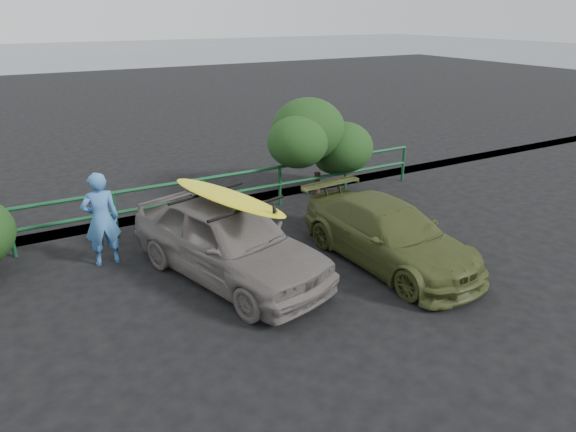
% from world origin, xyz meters
% --- Properties ---
extents(ground, '(80.00, 80.00, 0.00)m').
position_xyz_m(ground, '(0.00, 0.00, 0.00)').
color(ground, black).
extents(ocean, '(200.00, 200.00, 0.00)m').
position_xyz_m(ocean, '(0.00, 60.00, 0.00)').
color(ocean, '#535E65').
rests_on(ocean, ground).
extents(guardrail, '(14.00, 0.08, 1.04)m').
position_xyz_m(guardrail, '(0.00, 5.00, 0.52)').
color(guardrail, '#144726').
rests_on(guardrail, ground).
extents(shrub_right, '(3.20, 2.40, 2.45)m').
position_xyz_m(shrub_right, '(5.00, 5.50, 1.23)').
color(shrub_right, '#1C3D16').
rests_on(shrub_right, ground).
extents(sedan, '(2.84, 4.57, 1.45)m').
position_xyz_m(sedan, '(0.42, 2.19, 0.73)').
color(sedan, '#665F5A').
rests_on(sedan, ground).
extents(olive_vehicle, '(1.87, 4.13, 1.17)m').
position_xyz_m(olive_vehicle, '(3.32, 1.21, 0.59)').
color(olive_vehicle, '#414A20').
rests_on(olive_vehicle, ground).
extents(man, '(0.68, 0.45, 1.84)m').
position_xyz_m(man, '(-1.46, 3.83, 0.92)').
color(man, '#3C73B5').
rests_on(man, ground).
extents(roof_rack, '(1.92, 1.58, 0.06)m').
position_xyz_m(roof_rack, '(0.42, 2.19, 1.48)').
color(roof_rack, black).
rests_on(roof_rack, sedan).
extents(surfboard, '(1.39, 2.95, 0.09)m').
position_xyz_m(surfboard, '(0.42, 2.19, 1.55)').
color(surfboard, yellow).
rests_on(surfboard, roof_rack).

